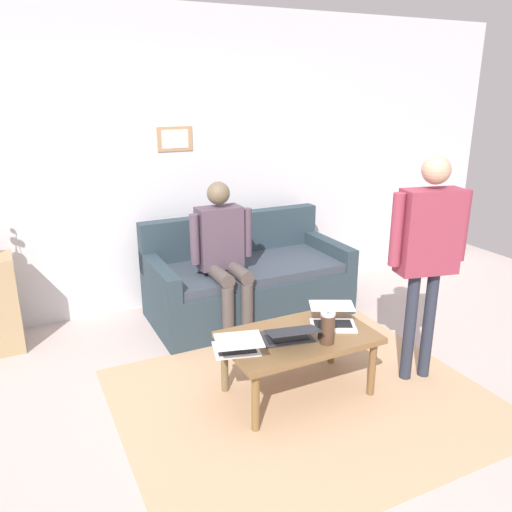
{
  "coord_description": "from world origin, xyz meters",
  "views": [
    {
      "loc": [
        1.63,
        2.4,
        2.02
      ],
      "look_at": [
        0.0,
        -0.9,
        0.8
      ],
      "focal_mm": 36.12,
      "sensor_mm": 36.0,
      "label": 1
    }
  ],
  "objects_px": {
    "laptop_left": "(289,335)",
    "person_standing": "(428,242)",
    "couch": "(247,282)",
    "laptop_center": "(333,319)",
    "person_seated": "(223,249)",
    "laptop_right": "(237,346)",
    "french_press": "(327,328)",
    "coffee_table": "(298,342)"
  },
  "relations": [
    {
      "from": "couch",
      "to": "laptop_center",
      "type": "relative_size",
      "value": 4.32
    },
    {
      "from": "laptop_center",
      "to": "laptop_right",
      "type": "distance_m",
      "value": 0.76
    },
    {
      "from": "person_standing",
      "to": "person_seated",
      "type": "xyz_separation_m",
      "value": [
        0.94,
        -1.33,
        -0.3
      ]
    },
    {
      "from": "laptop_right",
      "to": "couch",
      "type": "bearing_deg",
      "value": -117.34
    },
    {
      "from": "coffee_table",
      "to": "laptop_center",
      "type": "bearing_deg",
      "value": -172.93
    },
    {
      "from": "laptop_right",
      "to": "person_seated",
      "type": "height_order",
      "value": "person_seated"
    },
    {
      "from": "person_standing",
      "to": "coffee_table",
      "type": "bearing_deg",
      "value": -12.67
    },
    {
      "from": "couch",
      "to": "laptop_center",
      "type": "height_order",
      "value": "couch"
    },
    {
      "from": "coffee_table",
      "to": "person_standing",
      "type": "bearing_deg",
      "value": 167.33
    },
    {
      "from": "coffee_table",
      "to": "laptop_left",
      "type": "bearing_deg",
      "value": 24.06
    },
    {
      "from": "laptop_center",
      "to": "laptop_right",
      "type": "height_order",
      "value": "laptop_right"
    },
    {
      "from": "coffee_table",
      "to": "laptop_left",
      "type": "distance_m",
      "value": 0.15
    },
    {
      "from": "laptop_left",
      "to": "laptop_right",
      "type": "bearing_deg",
      "value": -1.22
    },
    {
      "from": "couch",
      "to": "laptop_right",
      "type": "height_order",
      "value": "couch"
    },
    {
      "from": "couch",
      "to": "french_press",
      "type": "bearing_deg",
      "value": 84.4
    },
    {
      "from": "couch",
      "to": "laptop_left",
      "type": "xyz_separation_m",
      "value": [
        0.36,
        1.41,
        0.18
      ]
    },
    {
      "from": "laptop_left",
      "to": "coffee_table",
      "type": "bearing_deg",
      "value": -155.94
    },
    {
      "from": "couch",
      "to": "person_seated",
      "type": "distance_m",
      "value": 0.58
    },
    {
      "from": "coffee_table",
      "to": "french_press",
      "type": "xyz_separation_m",
      "value": [
        -0.11,
        0.18,
        0.16
      ]
    },
    {
      "from": "coffee_table",
      "to": "laptop_left",
      "type": "xyz_separation_m",
      "value": [
        0.11,
        0.05,
        0.1
      ]
    },
    {
      "from": "french_press",
      "to": "coffee_table",
      "type": "bearing_deg",
      "value": -59.01
    },
    {
      "from": "coffee_table",
      "to": "laptop_center",
      "type": "xyz_separation_m",
      "value": [
        -0.29,
        -0.04,
        0.09
      ]
    },
    {
      "from": "laptop_left",
      "to": "person_standing",
      "type": "distance_m",
      "value": 1.13
    },
    {
      "from": "couch",
      "to": "french_press",
      "type": "relative_size",
      "value": 7.39
    },
    {
      "from": "laptop_left",
      "to": "laptop_right",
      "type": "xyz_separation_m",
      "value": [
        0.36,
        -0.01,
        0.0
      ]
    },
    {
      "from": "french_press",
      "to": "person_standing",
      "type": "xyz_separation_m",
      "value": [
        -0.77,
        0.02,
        0.48
      ]
    },
    {
      "from": "laptop_right",
      "to": "laptop_center",
      "type": "bearing_deg",
      "value": -174.31
    },
    {
      "from": "couch",
      "to": "laptop_right",
      "type": "relative_size",
      "value": 4.44
    },
    {
      "from": "french_press",
      "to": "person_seated",
      "type": "relative_size",
      "value": 0.19
    },
    {
      "from": "laptop_center",
      "to": "person_seated",
      "type": "bearing_deg",
      "value": -72.0
    },
    {
      "from": "laptop_left",
      "to": "person_standing",
      "type": "bearing_deg",
      "value": 171.34
    },
    {
      "from": "laptop_left",
      "to": "laptop_center",
      "type": "relative_size",
      "value": 1.0
    },
    {
      "from": "french_press",
      "to": "person_standing",
      "type": "distance_m",
      "value": 0.9
    },
    {
      "from": "couch",
      "to": "coffee_table",
      "type": "xyz_separation_m",
      "value": [
        0.26,
        1.36,
        0.08
      ]
    },
    {
      "from": "couch",
      "to": "laptop_center",
      "type": "bearing_deg",
      "value": 91.61
    },
    {
      "from": "coffee_table",
      "to": "laptop_right",
      "type": "xyz_separation_m",
      "value": [
        0.47,
        0.04,
        0.1
      ]
    },
    {
      "from": "laptop_right",
      "to": "french_press",
      "type": "height_order",
      "value": "french_press"
    },
    {
      "from": "coffee_table",
      "to": "couch",
      "type": "bearing_deg",
      "value": -100.66
    },
    {
      "from": "coffee_table",
      "to": "laptop_right",
      "type": "bearing_deg",
      "value": 4.82
    },
    {
      "from": "laptop_left",
      "to": "person_standing",
      "type": "height_order",
      "value": "person_standing"
    },
    {
      "from": "laptop_right",
      "to": "french_press",
      "type": "distance_m",
      "value": 0.59
    },
    {
      "from": "laptop_left",
      "to": "person_seated",
      "type": "height_order",
      "value": "person_seated"
    }
  ]
}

